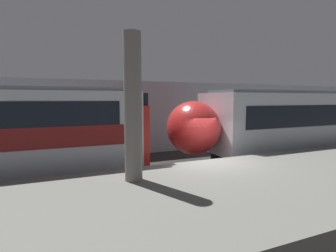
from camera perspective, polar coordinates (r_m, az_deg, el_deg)
The scene contains 5 objects.
ground_plane at distance 10.33m, azimuth 8.16°, elevation -12.81°, with size 120.00×120.00×0.00m, color #282623.
platform at distance 8.09m, azimuth 18.68°, elevation -14.60°, with size 40.00×5.47×1.03m.
station_rear_barrier at distance 15.95m, azimuth -4.39°, elevation 1.86°, with size 50.00×0.15×4.36m.
support_pillar_near at distance 7.25m, azimuth -7.66°, elevation 3.93°, with size 0.49×0.49×4.07m.
train_modern at distance 18.20m, azimuth 30.66°, elevation 0.73°, with size 19.36×3.08×3.75m.
Camera 1 is at (-5.13, -8.33, 3.31)m, focal length 28.00 mm.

